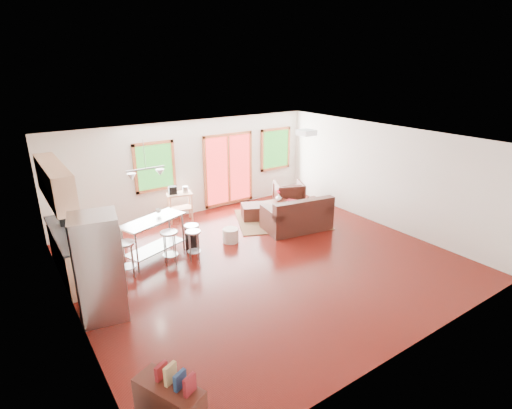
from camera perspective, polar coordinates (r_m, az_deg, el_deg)
floor at (r=8.71m, az=1.13°, el=-8.06°), size 7.50×7.00×0.02m
ceiling at (r=7.84m, az=1.25°, el=9.12°), size 7.50×7.00×0.02m
back_wall at (r=11.10m, az=-9.44°, el=5.12°), size 7.50×0.02×2.60m
left_wall at (r=6.88m, az=-25.37°, el=-5.92°), size 0.02×7.00×2.60m
right_wall at (r=10.72m, az=17.81°, el=3.91°), size 0.02×7.00×2.60m
front_wall at (r=5.95m, az=21.53°, el=-9.40°), size 7.50×0.02×2.60m
window_left at (r=10.64m, az=-14.26°, el=5.25°), size 1.10×0.05×1.30m
french_doors at (r=11.65m, az=-3.93°, el=5.02°), size 1.60×0.05×2.10m
window_right at (r=12.48m, az=2.82°, el=7.93°), size 1.10×0.05×1.30m
rug at (r=10.87m, az=3.69°, el=-2.12°), size 2.91×2.64×0.02m
loveseat at (r=10.18m, az=5.92°, el=-1.72°), size 1.78×1.19×0.88m
coffee_table at (r=10.97m, az=2.55°, el=-0.08°), size 1.06×0.73×0.39m
armchair at (r=11.76m, az=4.69°, el=1.65°), size 1.04×1.02×0.83m
ottoman at (r=10.86m, az=-0.43°, el=-1.06°), size 0.78×0.78×0.39m
pouf at (r=9.51m, az=-3.66°, el=-4.41°), size 0.43×0.43×0.33m
vase at (r=11.10m, az=3.25°, el=1.11°), size 0.21×0.22×0.30m
book at (r=11.00m, az=4.86°, el=1.04°), size 0.20×0.10×0.28m
cabinets at (r=8.61m, az=-25.26°, el=-3.54°), size 0.64×2.24×2.30m
refrigerator at (r=7.03m, az=-21.43°, el=-8.35°), size 0.85×0.84×1.81m
island at (r=8.85m, az=-14.40°, el=-3.76°), size 1.53×1.03×0.90m
cup at (r=8.93m, az=-13.79°, el=-0.80°), size 0.13×0.10×0.12m
bar_stool_a at (r=8.24m, az=-18.03°, el=-6.37°), size 0.41×0.41×0.76m
bar_stool_b at (r=8.50m, az=-12.28°, el=-5.00°), size 0.42×0.42×0.75m
bar_stool_c at (r=8.61m, az=-8.93°, el=-4.82°), size 0.40×0.40×0.68m
trash_can at (r=9.19m, az=-9.12°, el=-4.62°), size 0.43×0.43×0.60m
kitchen_cart at (r=10.73m, az=-10.98°, el=1.04°), size 0.73×0.56×0.99m
ceiling_flush at (r=9.30m, az=7.22°, el=10.17°), size 0.35×0.35×0.12m
pendant_light at (r=8.46m, az=-15.43°, el=4.26°), size 0.80×0.18×0.79m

